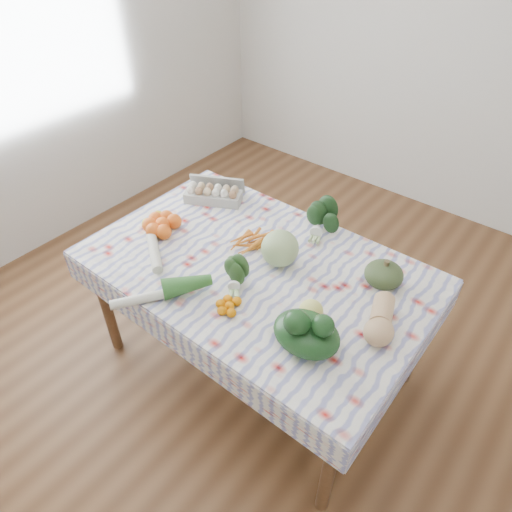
{
  "coord_description": "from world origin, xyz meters",
  "views": [
    {
      "loc": [
        1.05,
        -1.31,
        2.23
      ],
      "look_at": [
        0.0,
        0.0,
        0.82
      ],
      "focal_mm": 32.0,
      "sensor_mm": 36.0,
      "label": 1
    }
  ],
  "objects_px": {
    "grapefruit": "(311,311)",
    "dining_table": "(256,278)",
    "kabocha_squash": "(384,274)",
    "butternut_squash": "(381,319)",
    "cabbage": "(280,248)",
    "egg_carton": "(213,195)"
  },
  "relations": [
    {
      "from": "kabocha_squash",
      "to": "butternut_squash",
      "type": "relative_size",
      "value": 0.68
    },
    {
      "from": "dining_table",
      "to": "grapefruit",
      "type": "xyz_separation_m",
      "value": [
        0.4,
        -0.13,
        0.14
      ]
    },
    {
      "from": "egg_carton",
      "to": "kabocha_squash",
      "type": "xyz_separation_m",
      "value": [
        1.09,
        -0.02,
        0.02
      ]
    },
    {
      "from": "cabbage",
      "to": "butternut_squash",
      "type": "height_order",
      "value": "cabbage"
    },
    {
      "from": "kabocha_squash",
      "to": "cabbage",
      "type": "height_order",
      "value": "cabbage"
    },
    {
      "from": "butternut_squash",
      "to": "cabbage",
      "type": "bearing_deg",
      "value": 152.96
    },
    {
      "from": "grapefruit",
      "to": "kabocha_squash",
      "type": "bearing_deg",
      "value": 71.08
    },
    {
      "from": "dining_table",
      "to": "cabbage",
      "type": "xyz_separation_m",
      "value": [
        0.08,
        0.09,
        0.18
      ]
    },
    {
      "from": "kabocha_squash",
      "to": "butternut_squash",
      "type": "bearing_deg",
      "value": -65.52
    },
    {
      "from": "cabbage",
      "to": "dining_table",
      "type": "bearing_deg",
      "value": -132.78
    },
    {
      "from": "cabbage",
      "to": "butternut_squash",
      "type": "bearing_deg",
      "value": -7.48
    },
    {
      "from": "dining_table",
      "to": "kabocha_squash",
      "type": "xyz_separation_m",
      "value": [
        0.54,
        0.27,
        0.14
      ]
    },
    {
      "from": "butternut_squash",
      "to": "grapefruit",
      "type": "xyz_separation_m",
      "value": [
        -0.25,
        -0.14,
        -0.01
      ]
    },
    {
      "from": "kabocha_squash",
      "to": "cabbage",
      "type": "bearing_deg",
      "value": -158.67
    },
    {
      "from": "grapefruit",
      "to": "dining_table",
      "type": "bearing_deg",
      "value": 161.92
    },
    {
      "from": "dining_table",
      "to": "kabocha_squash",
      "type": "height_order",
      "value": "kabocha_squash"
    },
    {
      "from": "kabocha_squash",
      "to": "dining_table",
      "type": "bearing_deg",
      "value": -153.84
    },
    {
      "from": "egg_carton",
      "to": "dining_table",
      "type": "bearing_deg",
      "value": -55.18
    },
    {
      "from": "kabocha_squash",
      "to": "butternut_squash",
      "type": "height_order",
      "value": "butternut_squash"
    },
    {
      "from": "cabbage",
      "to": "butternut_squash",
      "type": "distance_m",
      "value": 0.58
    },
    {
      "from": "egg_carton",
      "to": "cabbage",
      "type": "height_order",
      "value": "cabbage"
    },
    {
      "from": "dining_table",
      "to": "kabocha_squash",
      "type": "distance_m",
      "value": 0.62
    }
  ]
}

